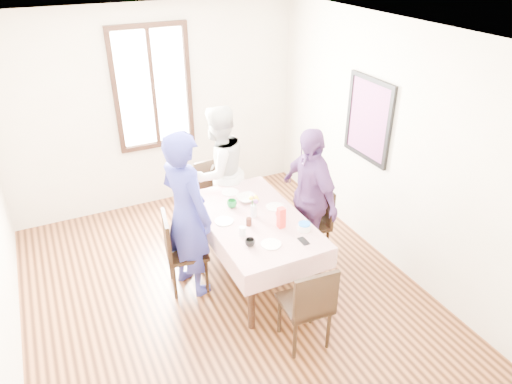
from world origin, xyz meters
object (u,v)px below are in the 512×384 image
Objects in this scene: person_left at (185,215)px; person_far at (217,171)px; chair_left at (187,251)px; chair_far at (218,198)px; chair_right at (308,224)px; chair_near at (305,303)px; dining_table at (254,248)px; person_right at (309,197)px.

person_far is at bearing -57.63° from person_left.
chair_left is 1.18m from chair_far.
chair_right is at bearing 106.04° from person_far.
chair_left is 1.00× the size of chair_near.
chair_right is 0.50× the size of person_left.
person_right reaches higher than dining_table.
chair_far is at bearing -148.72° from person_right.
chair_near is at bearing -170.21° from person_left.
dining_table is 1.08m from chair_far.
person_left is at bearing 99.29° from chair_left.
person_far reaches higher than dining_table.
person_right is at bearing 62.50° from chair_near.
chair_right is 1.00× the size of chair_near.
person_far is (0.00, 2.13, 0.38)m from chair_near.
chair_near is (0.00, -2.15, 0.00)m from chair_far.
chair_right is 0.56× the size of person_right.
person_left reaches higher than chair_near.
chair_left is 0.56× the size of person_right.
chair_far is 1.00× the size of chair_near.
chair_near is (0.00, -1.08, 0.08)m from dining_table.
person_right is at bearing 94.82° from chair_right.
chair_left is 1.47m from person_right.
chair_near is at bearing 152.20° from chair_right.
person_right is (0.70, 0.05, 0.44)m from dining_table.
chair_near is at bearing 70.49° from person_far.
person_far is at bearing -148.20° from person_right.
chair_far and chair_near have the same top height.
chair_left is 0.50× the size of person_left.
person_left is at bearing -97.01° from person_right.
chair_right is at bearing 3.89° from dining_table.
person_far is (0.72, 0.91, 0.38)m from chair_left.
person_far is at bearing 90.00° from dining_table.
chair_far is at bearing 94.42° from chair_near.
dining_table is 1.72× the size of chair_near.
person_far is 1.02× the size of person_right.
person_right reaches higher than chair_far.
person_left reaches higher than chair_far.
person_left reaches higher than person_far.
chair_near is 0.54× the size of person_far.
dining_table is 0.73m from chair_right.
person_far is (0.00, 1.06, 0.46)m from dining_table.
chair_far is 0.56× the size of person_right.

